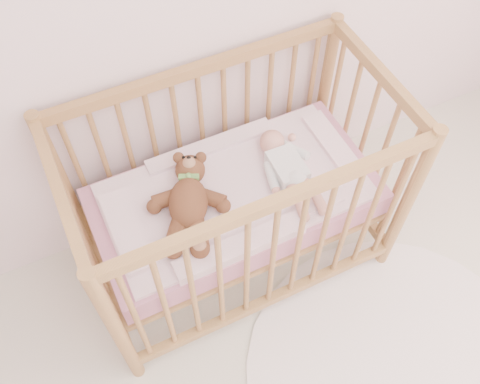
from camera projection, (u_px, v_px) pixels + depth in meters
crib at (235, 199)px, 2.33m from camera, size 1.36×0.76×1.00m
mattress at (235, 201)px, 2.34m from camera, size 1.22×0.62×0.13m
blanket at (235, 191)px, 2.28m from camera, size 1.10×0.58×0.06m
baby at (287, 165)px, 2.27m from camera, size 0.25×0.50×0.12m
teddy_bear at (188, 202)px, 2.15m from camera, size 0.54×0.61×0.14m
rug at (399, 376)px, 2.39m from camera, size 1.37×1.37×0.01m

